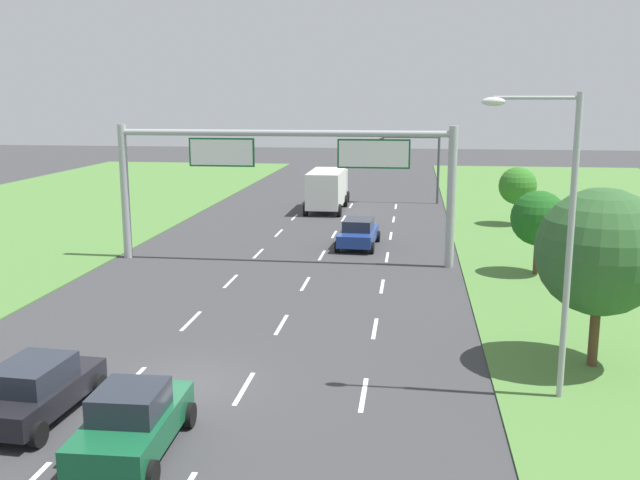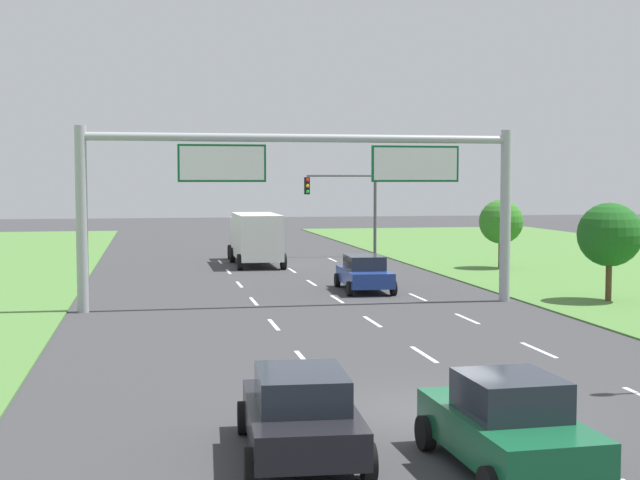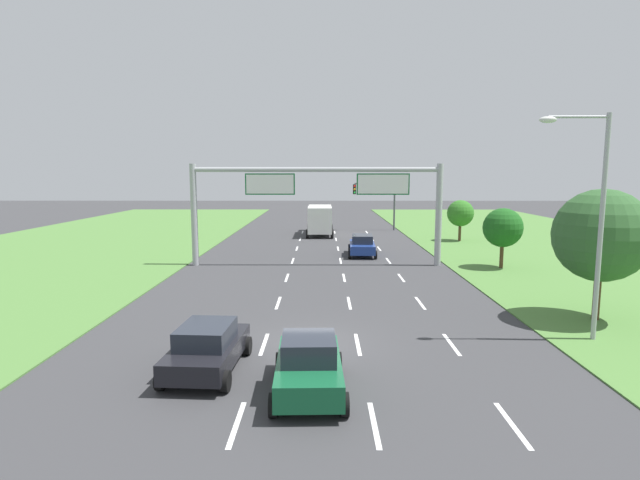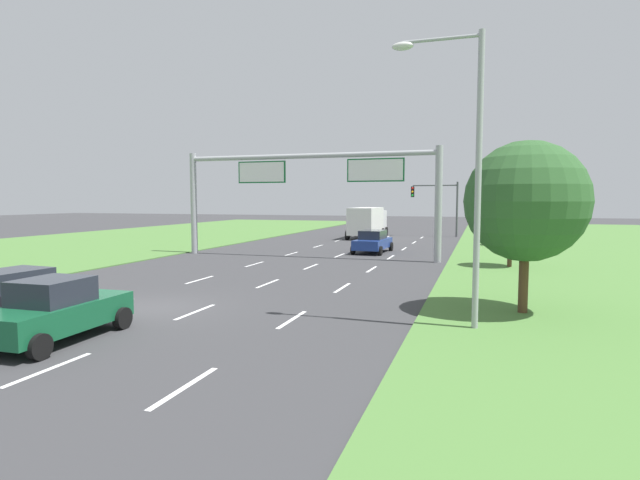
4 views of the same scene
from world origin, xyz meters
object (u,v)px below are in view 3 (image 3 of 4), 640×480
Objects in this scene: car_near_red at (362,245)px; street_lamp at (592,208)px; roadside_tree_far at (460,213)px; box_truck at (320,219)px; sign_gantry at (319,195)px; roadside_tree_mid at (503,228)px; car_mid_lane at (207,347)px; roadside_tree_near at (601,235)px; car_lead_silver at (309,365)px; traffic_light_mast at (377,196)px.

car_near_red is 0.53× the size of street_lamp.
street_lamp is at bearing -96.00° from roadside_tree_far.
sign_gantry is at bearing -89.86° from box_truck.
street_lamp is at bearing -98.00° from roadside_tree_mid.
roadside_tree_near reaches higher than car_mid_lane.
box_truck is at bearing 88.20° from car_lead_silver.
box_truck is at bearing 106.69° from car_near_red.
car_lead_silver reaches higher than car_mid_lane.
roadside_tree_far is (6.78, -9.37, -1.22)m from traffic_light_mast.
car_near_red is at bearing -99.84° from traffic_light_mast.
box_truck is 33.29m from roadside_tree_near.
roadside_tree_far is at bearing 66.30° from car_lead_silver.
roadside_tree_mid is (0.18, 11.99, -0.97)m from roadside_tree_near.
car_mid_lane is 0.52× the size of box_truck.
traffic_light_mast is 1.44× the size of roadside_tree_far.
roadside_tree_near reaches higher than car_near_red.
car_near_red is at bearing 77.04° from car_mid_lane.
roadside_tree_far is (16.61, 31.24, 1.85)m from car_mid_lane.
box_truck is 18.12m from sign_gantry.
street_lamp is at bearing -125.80° from roadside_tree_near.
car_mid_lane is 16.76m from roadside_tree_near.
car_mid_lane is at bearing -160.03° from roadside_tree_near.
roadside_tree_near is at bearing -47.41° from sign_gantry.
street_lamp is at bearing -72.99° from box_truck.
car_lead_silver is at bearing -98.79° from traffic_light_mast.
street_lamp is 1.49× the size of roadside_tree_near.
roadside_tree_far reaches higher than car_mid_lane.
car_mid_lane is 19.51m from sign_gantry.
car_mid_lane is at bearing -103.61° from car_near_red.
street_lamp reaches higher than sign_gantry.
box_truck is 1.47× the size of traffic_light_mast.
roadside_tree_mid is at bearing 82.00° from street_lamp.
roadside_tree_near is at bearing 54.20° from street_lamp.
street_lamp reaches higher than car_mid_lane.
car_lead_silver is at bearing -21.86° from car_mid_lane.
car_near_red is 19.70m from roadside_tree_near.
traffic_light_mast is at bearing 99.23° from roadside_tree_near.
traffic_light_mast is 11.63m from roadside_tree_far.
roadside_tree_mid is (12.24, -1.13, -2.16)m from sign_gantry.
car_lead_silver is at bearing -149.48° from roadside_tree_near.
roadside_tree_far reaches higher than car_near_red.
car_lead_silver is at bearing -90.12° from box_truck.
traffic_light_mast is 37.77m from street_lamp.
roadside_tree_near is (1.87, 2.59, -1.35)m from street_lamp.
car_mid_lane is (-6.78, -23.05, -0.02)m from car_near_red.
car_mid_lane is at bearing -118.00° from roadside_tree_far.
car_near_red is at bearing -140.19° from roadside_tree_far.
traffic_light_mast is 35.43m from roadside_tree_near.
box_truck is at bearing -147.87° from traffic_light_mast.
roadside_tree_far is at bearing 65.43° from car_mid_lane.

